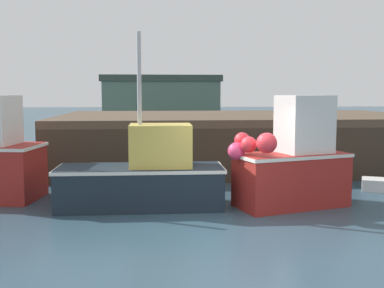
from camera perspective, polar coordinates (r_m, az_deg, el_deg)
The scene contains 5 objects.
ground at distance 9.73m, azimuth 5.78°, elevation -10.44°, with size 120.00×160.00×0.10m.
pier at distance 17.26m, azimuth 5.82°, elevation 2.47°, with size 13.27×7.48×1.92m.
fishing_boat_near_right at distance 11.21m, azimuth -5.82°, elevation -3.99°, with size 3.99×1.46×4.16m.
fishing_boat_mid at distance 11.46m, azimuth 12.27°, elevation -2.38°, with size 3.07×1.96×2.69m.
warehouse at distance 37.76m, azimuth -3.80°, elevation 5.29°, with size 9.41×4.46×4.11m.
Camera 1 is at (-1.73, -9.15, 2.75)m, focal length 43.43 mm.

